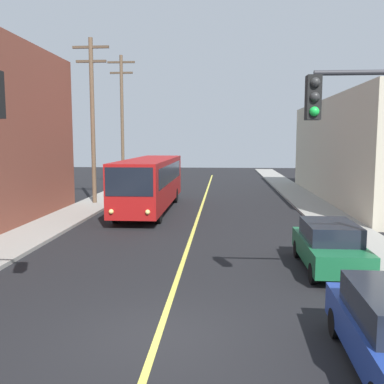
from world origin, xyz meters
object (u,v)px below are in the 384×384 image
(city_bus, at_px, (150,181))
(utility_pole_far, at_px, (122,116))
(utility_pole_mid, at_px, (92,114))
(parked_car_green, at_px, (330,245))

(city_bus, bearing_deg, utility_pole_far, 110.79)
(utility_pole_mid, height_order, utility_pole_far, utility_pole_far)
(utility_pole_mid, bearing_deg, utility_pole_far, 91.63)
(parked_car_green, distance_m, utility_pole_mid, 19.35)
(city_bus, xyz_separation_m, utility_pole_mid, (-4.18, 2.11, 4.25))
(utility_pole_far, bearing_deg, utility_pole_mid, -88.37)
(parked_car_green, xyz_separation_m, utility_pole_far, (-12.52, 23.67, 5.59))
(city_bus, height_order, utility_pole_mid, utility_pole_mid)
(city_bus, height_order, utility_pole_far, utility_pole_far)
(city_bus, bearing_deg, utility_pole_mid, 153.27)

